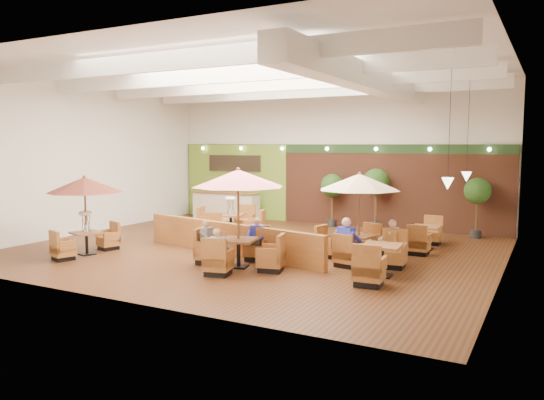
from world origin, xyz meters
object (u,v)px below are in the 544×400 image
Objects in this scene: table_1 at (238,200)px; diner_4 at (391,237)px; diner_1 at (257,234)px; diner_2 at (208,237)px; table_0 at (85,195)px; table_2 at (359,200)px; topiary_2 at (477,193)px; table_5 at (425,238)px; table_4 at (382,261)px; table_3 at (231,224)px; diner_3 at (347,238)px; booth_divider at (229,239)px; service_counter at (226,206)px; topiary_0 at (332,188)px; diner_0 at (218,246)px; topiary_1 at (376,184)px.

table_1 reaches higher than diner_4.
diner_1 is 0.99× the size of diner_2.
table_0 is at bearing 3.80° from diner_1.
topiary_2 is at bearing 75.05° from table_2.
table_2 reaches higher than diner_2.
table_5 is 5.41m from diner_1.
diner_1 is (-3.60, 0.12, 0.35)m from table_4.
diner_3 is (5.30, -2.62, 0.35)m from table_3.
table_1 is 3.04m from diner_3.
diner_2 is (1.84, -4.03, 0.31)m from table_3.
diner_3 is (-2.44, -6.18, -0.78)m from topiary_2.
topiary_2 reaches higher than diner_4.
booth_divider is at bearing 176.65° from diner_2.
diner_4 is (3.40, 1.35, 0.01)m from diner_1.
table_4 is (1.10, -1.47, -1.31)m from table_2.
booth_divider is at bearing -56.31° from service_counter.
table_2 is 3.39× the size of diner_1.
table_1 is 1.28× the size of topiary_2.
diner_0 is (0.39, -8.55, -0.82)m from topiary_0.
diner_0 is (1.08, -2.18, 0.26)m from booth_divider.
table_4 is at bearing -0.39° from table_1.
diner_0 is (-3.81, -5.73, 0.38)m from table_5.
table_0 is 8.78m from diner_4.
topiary_0 reaches higher than table_3.
diner_3 is (-1.32, -3.36, 0.43)m from table_5.
table_1 is (1.08, -1.22, 1.32)m from booth_divider.
diner_1 is at bearing -126.65° from topiary_2.
topiary_0 is 2.42× the size of diner_3.
diner_4 is at bearing 9.83° from table_2.
table_2 reaches higher than diner_0.
table_4 is at bearing -42.37° from table_3.
table_1 is 3.63× the size of diner_2.
topiary_1 reaches higher than diner_3.
diner_0 is at bearing 148.28° from diner_4.
table_1 reaches higher than diner_1.
table_3 is at bearing 100.65° from diner_0.
table_1 is at bearing -100.12° from topiary_1.
diner_2 is at bearing -106.97° from topiary_1.
table_5 is 3.35× the size of diner_0.
diner_3 is at bearing -64.96° from topiary_0.
diner_3 is (7.69, -5.98, 0.20)m from service_counter.
topiary_1 is 5.75m from diner_4.
diner_0 is (5.19, -8.35, 0.15)m from service_counter.
table_0 is at bearing -117.87° from topiary_0.
diner_4 is (0.90, -0.00, -0.96)m from table_2.
table_1 is 1.15× the size of topiary_1.
table_2 is at bearing -167.08° from diner_1.
table_5 is 1.05× the size of topiary_1.
service_counter is 1.25× the size of table_0.
topiary_2 reaches higher than table_5.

